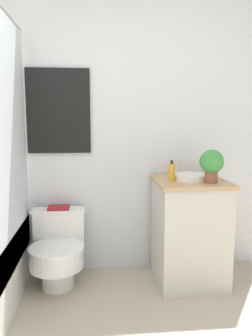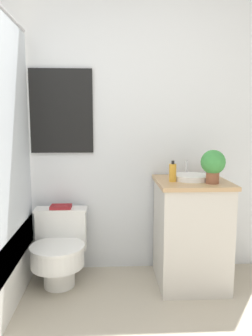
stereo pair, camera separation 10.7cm
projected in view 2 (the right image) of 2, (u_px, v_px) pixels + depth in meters
wall_back at (85, 124)px, 2.73m from camera, size 3.22×0.07×2.50m
toilet at (59, 249)px, 2.57m from camera, size 0.42×0.52×0.57m
vanity at (191, 232)px, 2.57m from camera, size 0.54×0.57×0.83m
sink at (191, 177)px, 2.53m from camera, size 0.29×0.33×0.13m
soap_bottle at (173, 173)px, 2.45m from camera, size 0.05×0.05×0.16m
potted_plant at (213, 164)px, 2.37m from camera, size 0.18×0.18×0.25m
book_on_tank at (61, 207)px, 2.67m from camera, size 0.17×0.12×0.02m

